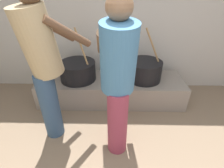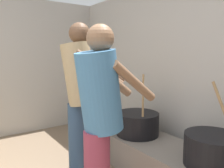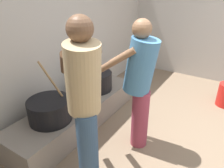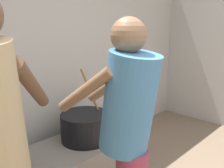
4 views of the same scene
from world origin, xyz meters
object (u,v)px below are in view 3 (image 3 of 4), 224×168
(cook_in_blue_shirt, at_px, (140,80))
(cooking_pot_secondary, at_px, (96,81))
(cooking_pot_main, at_px, (50,110))
(cook_in_tan_shirt, at_px, (84,97))

(cook_in_blue_shirt, bearing_deg, cooking_pot_secondary, 66.22)
(cooking_pot_main, height_order, cooking_pot_secondary, cooking_pot_secondary)
(cooking_pot_main, distance_m, cook_in_tan_shirt, 0.82)
(cook_in_tan_shirt, xyz_separation_m, cook_in_blue_shirt, (0.71, -0.19, -0.06))
(cooking_pot_main, relative_size, cooking_pot_secondary, 0.98)
(cooking_pot_main, xyz_separation_m, cook_in_tan_shirt, (-0.16, -0.67, 0.44))
(cooking_pot_secondary, xyz_separation_m, cook_in_tan_shirt, (-1.10, -0.69, 0.44))
(cooking_pot_main, bearing_deg, cooking_pot_secondary, 1.27)
(cooking_pot_secondary, bearing_deg, cook_in_tan_shirt, -147.89)
(cook_in_blue_shirt, bearing_deg, cook_in_tan_shirt, 164.68)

